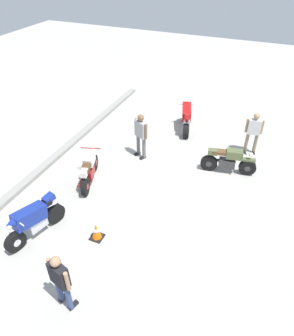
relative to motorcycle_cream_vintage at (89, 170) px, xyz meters
The scene contains 10 objects.
ground_plane 2.78m from the motorcycle_cream_vintage, 74.62° to the right, with size 40.00×40.00×0.00m, color #ADAAA3.
curb_edge 2.13m from the motorcycle_cream_vintage, 69.65° to the left, with size 14.00×0.30×0.15m, color gray.
motorcycle_cream_vintage is the anchor object (origin of this frame).
motorcycle_red_sportbike 5.19m from the motorcycle_cream_vintage, 22.15° to the right, with size 1.91×0.90×1.14m.
motorcycle_blue_sportbike 2.71m from the motorcycle_cream_vintage, behind, with size 1.94×0.80×1.14m.
motorcycle_olive_vintage 4.89m from the motorcycle_cream_vintage, 60.83° to the right, with size 0.71×1.94×1.07m.
person_in_black_shirt 4.61m from the motorcycle_cream_vintage, 155.78° to the right, with size 0.41×0.65×1.68m.
person_in_white_shirt 6.32m from the motorcycle_cream_vintage, 50.05° to the right, with size 0.36×0.66×1.68m.
person_in_gray_shirt 2.41m from the motorcycle_cream_vintage, 25.43° to the right, with size 0.49×0.64×1.78m.
traffic_cone 2.64m from the motorcycle_cream_vintage, 144.85° to the right, with size 0.36×0.36×0.53m.
Camera 1 is at (-7.93, -2.55, 6.96)m, focal length 33.93 mm.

